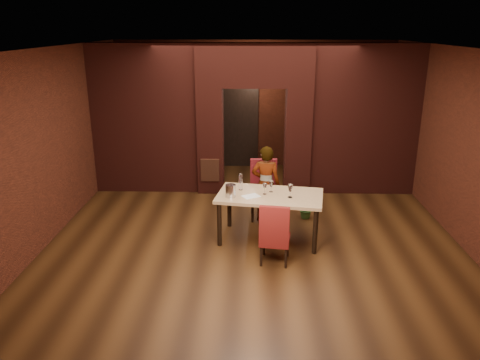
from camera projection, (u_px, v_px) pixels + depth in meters
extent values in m
plane|color=#432710|center=(253.00, 226.00, 8.67)|extent=(8.00, 8.00, 0.00)
cube|color=silver|center=(255.00, 47.00, 7.65)|extent=(7.00, 8.00, 0.04)
cube|color=maroon|center=(254.00, 105.00, 11.95)|extent=(7.00, 0.04, 3.20)
cube|color=maroon|center=(255.00, 245.00, 4.37)|extent=(7.00, 0.04, 3.20)
cube|color=maroon|center=(56.00, 141.00, 8.25)|extent=(0.04, 8.00, 3.20)
cube|color=maroon|center=(457.00, 144.00, 8.07)|extent=(0.04, 8.00, 3.20)
cube|color=maroon|center=(211.00, 140.00, 10.22)|extent=(0.55, 0.55, 2.30)
cube|color=maroon|center=(298.00, 141.00, 10.17)|extent=(0.55, 0.55, 2.30)
cube|color=maroon|center=(255.00, 65.00, 9.69)|extent=(2.45, 0.55, 0.90)
cube|color=maroon|center=(145.00, 119.00, 10.12)|extent=(2.28, 0.35, 3.20)
cube|color=maroon|center=(365.00, 121.00, 9.99)|extent=(2.28, 0.35, 3.20)
cube|color=#9C4D2D|center=(210.00, 170.00, 10.13)|extent=(0.40, 0.03, 0.50)
cube|color=black|center=(238.00, 126.00, 12.08)|extent=(0.90, 0.08, 2.10)
cube|color=black|center=(238.00, 127.00, 12.04)|extent=(1.02, 0.04, 2.22)
cube|color=tan|center=(270.00, 217.00, 8.03)|extent=(1.89, 1.25, 0.82)
cube|color=maroon|center=(264.00, 190.00, 8.87)|extent=(0.52, 0.52, 1.12)
cube|color=maroon|center=(275.00, 232.00, 7.23)|extent=(0.51, 0.51, 1.00)
imported|color=silver|center=(266.00, 184.00, 8.71)|extent=(0.57, 0.42, 1.46)
cube|color=white|center=(251.00, 196.00, 7.81)|extent=(0.35, 0.32, 0.00)
cylinder|color=silver|center=(231.00, 191.00, 7.76)|extent=(0.17, 0.17, 0.21)
cylinder|color=white|center=(241.00, 182.00, 8.08)|extent=(0.07, 0.07, 0.29)
imported|color=#34662A|center=(306.00, 209.00, 8.98)|extent=(0.38, 0.34, 0.38)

